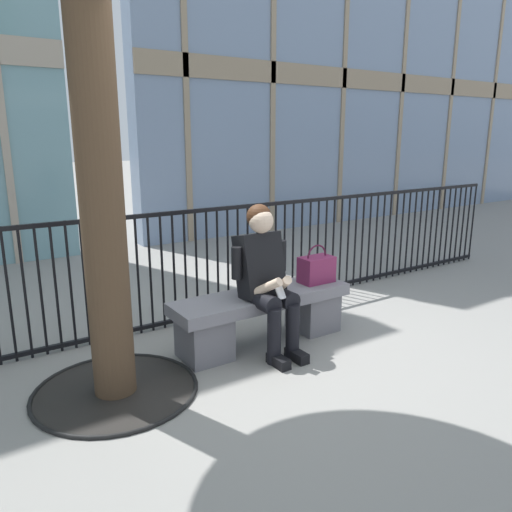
{
  "coord_description": "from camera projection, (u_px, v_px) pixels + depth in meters",
  "views": [
    {
      "loc": [
        -2.22,
        -3.27,
        1.75
      ],
      "look_at": [
        0.0,
        0.1,
        0.75
      ],
      "focal_mm": 34.44,
      "sensor_mm": 36.0,
      "label": 1
    }
  ],
  "objects": [
    {
      "name": "ground_plane",
      "position": [
        262.0,
        342.0,
        4.25
      ],
      "size": [
        60.0,
        60.0,
        0.0
      ],
      "primitive_type": "plane",
      "color": "gray"
    },
    {
      "name": "seated_person_with_phone",
      "position": [
        266.0,
        275.0,
        3.96
      ],
      "size": [
        0.52,
        0.66,
        1.21
      ],
      "color": "black",
      "rests_on": "ground"
    },
    {
      "name": "stone_bench",
      "position": [
        262.0,
        313.0,
        4.19
      ],
      "size": [
        1.6,
        0.44,
        0.45
      ],
      "color": "slate",
      "rests_on": "ground"
    },
    {
      "name": "plaza_railing",
      "position": [
        218.0,
        262.0,
        4.75
      ],
      "size": [
        8.27,
        0.04,
        1.09
      ],
      "color": "black",
      "rests_on": "ground"
    },
    {
      "name": "handbag_on_bench",
      "position": [
        316.0,
        269.0,
        4.42
      ],
      "size": [
        0.31,
        0.19,
        0.35
      ],
      "color": "#7A234C",
      "rests_on": "stone_bench"
    }
  ]
}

